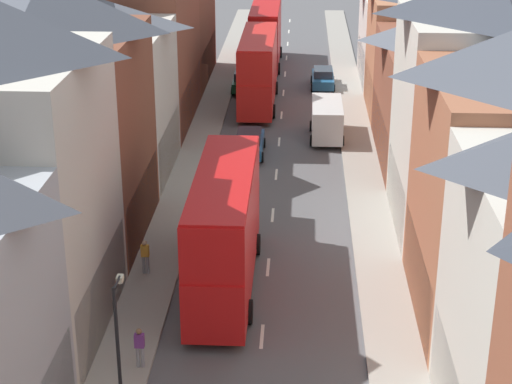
% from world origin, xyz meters
% --- Properties ---
extents(pavement_left, '(2.20, 104.00, 0.14)m').
position_xyz_m(pavement_left, '(-5.10, 38.00, 0.07)').
color(pavement_left, gray).
rests_on(pavement_left, ground).
extents(pavement_right, '(2.20, 104.00, 0.14)m').
position_xyz_m(pavement_right, '(5.10, 38.00, 0.07)').
color(pavement_right, gray).
rests_on(pavement_right, ground).
extents(centre_line_dashes, '(0.14, 97.80, 0.01)m').
position_xyz_m(centre_line_dashes, '(0.00, 36.00, 0.01)').
color(centre_line_dashes, silver).
rests_on(centre_line_dashes, ground).
extents(terrace_row_left, '(8.00, 76.89, 14.42)m').
position_xyz_m(terrace_row_left, '(-10.19, 24.48, 6.34)').
color(terrace_row_left, '#935138').
rests_on(terrace_row_left, ground).
extents(terrace_row_right, '(8.00, 76.28, 13.95)m').
position_xyz_m(terrace_row_right, '(10.18, 22.93, 5.69)').
color(terrace_row_right, brown).
rests_on(terrace_row_right, ground).
extents(double_decker_bus_lead, '(2.74, 10.80, 5.30)m').
position_xyz_m(double_decker_bus_lead, '(-1.81, 22.04, 2.82)').
color(double_decker_bus_lead, red).
rests_on(double_decker_bus_lead, ground).
extents(double_decker_bus_mid_street, '(2.74, 10.80, 5.30)m').
position_xyz_m(double_decker_bus_mid_street, '(-1.81, 62.80, 2.82)').
color(double_decker_bus_mid_street, red).
rests_on(double_decker_bus_mid_street, ground).
extents(double_decker_bus_far_approaching, '(2.74, 10.80, 5.30)m').
position_xyz_m(double_decker_bus_far_approaching, '(-1.81, 50.26, 2.82)').
color(double_decker_bus_far_approaching, red).
rests_on(double_decker_bus_far_approaching, ground).
extents(car_near_blue, '(1.90, 4.54, 1.65)m').
position_xyz_m(car_near_blue, '(-3.10, 54.52, 0.83)').
color(car_near_blue, '#144728').
rests_on(car_near_blue, ground).
extents(car_parked_left_a, '(1.90, 4.43, 1.59)m').
position_xyz_m(car_parked_left_a, '(-1.80, 39.40, 0.80)').
color(car_parked_left_a, '#236093').
rests_on(car_parked_left_a, ground).
extents(car_parked_left_b, '(1.90, 4.44, 1.63)m').
position_xyz_m(car_parked_left_b, '(3.10, 55.67, 0.82)').
color(car_parked_left_b, '#236093').
rests_on(car_parked_left_b, ground).
extents(delivery_van, '(2.20, 5.20, 2.41)m').
position_xyz_m(delivery_van, '(3.10, 42.88, 1.34)').
color(delivery_van, silver).
rests_on(delivery_van, ground).
extents(pedestrian_mid_right, '(0.36, 0.22, 1.61)m').
position_xyz_m(pedestrian_mid_right, '(-4.37, 15.45, 1.03)').
color(pedestrian_mid_right, gray).
rests_on(pedestrian_mid_right, pavement_left).
extents(pedestrian_far_left, '(0.36, 0.22, 1.61)m').
position_xyz_m(pedestrian_far_left, '(-5.46, 22.88, 1.03)').
color(pedestrian_far_left, gray).
rests_on(pedestrian_far_left, pavement_left).
extents(street_lamp, '(0.20, 1.12, 5.50)m').
position_xyz_m(street_lamp, '(-4.25, 11.81, 3.24)').
color(street_lamp, black).
rests_on(street_lamp, ground).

